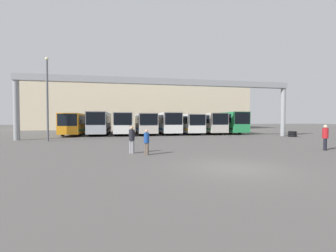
# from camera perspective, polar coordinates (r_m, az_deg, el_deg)

# --- Properties ---
(ground_plane) EXTENTS (200.00, 200.00, 0.00)m
(ground_plane) POSITION_cam_1_polar(r_m,az_deg,el_deg) (10.66, 16.46, -10.21)
(ground_plane) COLOR #514F4C
(building_backdrop) EXTENTS (50.81, 12.00, 10.37)m
(building_backdrop) POSITION_cam_1_polar(r_m,az_deg,el_deg) (56.30, -6.19, 4.64)
(building_backdrop) COLOR beige
(building_backdrop) RESTS_ON ground
(overhead_gantry) EXTENTS (32.70, 0.80, 7.06)m
(overhead_gantry) POSITION_cam_1_polar(r_m,az_deg,el_deg) (27.20, -0.76, 9.69)
(overhead_gantry) COLOR gray
(overhead_gantry) RESTS_ON ground
(bus_slot_0) EXTENTS (2.51, 10.33, 3.01)m
(bus_slot_0) POSITION_cam_1_polar(r_m,az_deg,el_deg) (34.93, -22.32, 0.76)
(bus_slot_0) COLOR orange
(bus_slot_0) RESTS_ON ground
(bus_slot_1) EXTENTS (2.51, 12.33, 3.23)m
(bus_slot_1) POSITION_cam_1_polar(r_m,az_deg,el_deg) (35.43, -16.73, 1.02)
(bus_slot_1) COLOR #999EA5
(bus_slot_1) RESTS_ON ground
(bus_slot_2) EXTENTS (2.51, 10.77, 3.15)m
(bus_slot_2) POSITION_cam_1_polar(r_m,az_deg,el_deg) (34.48, -11.35, 0.96)
(bus_slot_2) COLOR silver
(bus_slot_2) RESTS_ON ground
(bus_slot_3) EXTENTS (2.56, 10.41, 3.06)m
(bus_slot_3) POSITION_cam_1_polar(r_m,az_deg,el_deg) (34.45, -5.82, 0.90)
(bus_slot_3) COLOR beige
(bus_slot_3) RESTS_ON ground
(bus_slot_4) EXTENTS (2.59, 10.95, 3.19)m
(bus_slot_4) POSITION_cam_1_polar(r_m,az_deg,el_deg) (35.18, -0.47, 1.04)
(bus_slot_4) COLOR silver
(bus_slot_4) RESTS_ON ground
(bus_slot_5) EXTENTS (2.48, 10.77, 2.98)m
(bus_slot_5) POSITION_cam_1_polar(r_m,az_deg,el_deg) (35.86, 4.78, 0.86)
(bus_slot_5) COLOR silver
(bus_slot_5) RESTS_ON ground
(bus_slot_6) EXTENTS (2.55, 11.58, 3.15)m
(bus_slot_6) POSITION_cam_1_polar(r_m,az_deg,el_deg) (37.28, 9.53, 1.02)
(bus_slot_6) COLOR beige
(bus_slot_6) RESTS_ON ground
(bus_slot_7) EXTENTS (2.53, 12.31, 3.34)m
(bus_slot_7) POSITION_cam_1_polar(r_m,az_deg,el_deg) (38.91, 13.92, 1.17)
(bus_slot_7) COLOR #268C4C
(bus_slot_7) RESTS_ON ground
(pedestrian_near_right) EXTENTS (0.37, 0.37, 1.77)m
(pedestrian_near_right) POSITION_cam_1_polar(r_m,az_deg,el_deg) (14.70, -9.20, -3.24)
(pedestrian_near_right) COLOR gray
(pedestrian_near_right) RESTS_ON ground
(pedestrian_near_left) EXTENTS (0.38, 0.38, 1.81)m
(pedestrian_near_left) POSITION_cam_1_polar(r_m,az_deg,el_deg) (19.43, 35.07, -2.26)
(pedestrian_near_left) COLOR black
(pedestrian_near_left) RESTS_ON ground
(pedestrian_mid_left) EXTENTS (0.33, 0.33, 1.58)m
(pedestrian_mid_left) POSITION_cam_1_polar(r_m,az_deg,el_deg) (13.89, -5.45, -3.93)
(pedestrian_mid_left) COLOR brown
(pedestrian_mid_left) RESTS_ON ground
(tire_stack) EXTENTS (1.04, 1.04, 0.72)m
(tire_stack) POSITION_cam_1_polar(r_m,az_deg,el_deg) (32.87, 29.03, -1.77)
(tire_stack) COLOR black
(tire_stack) RESTS_ON ground
(lamp_post) EXTENTS (0.36, 0.36, 8.47)m
(lamp_post) POSITION_cam_1_polar(r_m,az_deg,el_deg) (25.86, -28.31, 6.78)
(lamp_post) COLOR #595B60
(lamp_post) RESTS_ON ground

